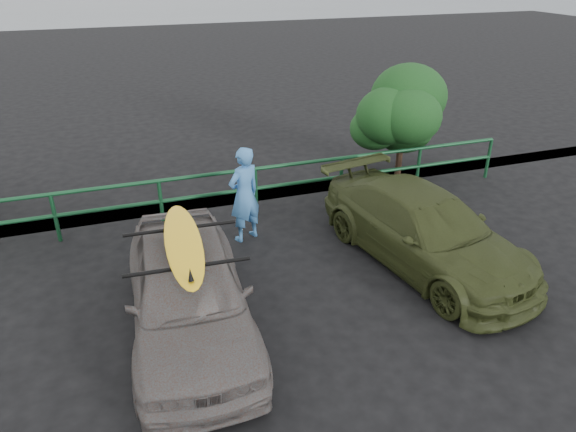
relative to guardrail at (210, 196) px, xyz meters
name	(u,v)px	position (x,y,z in m)	size (l,w,h in m)	color
ground	(286,383)	(0.00, -5.00, -0.52)	(80.00, 80.00, 0.00)	black
ocean	(114,5)	(0.00, 55.00, -0.52)	(200.00, 200.00, 0.00)	#515C64
guardrail	(210,196)	(0.00, 0.00, 0.00)	(14.00, 0.08, 1.04)	#134324
shrub_right	(411,131)	(5.00, 0.50, 0.74)	(3.20, 2.40, 2.52)	#19461A
sedan	(189,291)	(-0.99, -3.55, 0.20)	(1.69, 4.21, 1.43)	#605856
olive_vehicle	(424,229)	(3.30, -2.94, 0.14)	(1.84, 4.52, 1.31)	#343C1A
man	(244,195)	(0.48, -1.08, 0.43)	(0.69, 0.45, 1.89)	#4282C7
roof_rack	(184,246)	(-0.99, -3.55, 0.94)	(1.61, 1.13, 0.05)	black
surfboard	(183,242)	(-0.99, -3.55, 1.00)	(0.50, 2.41, 0.07)	yellow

